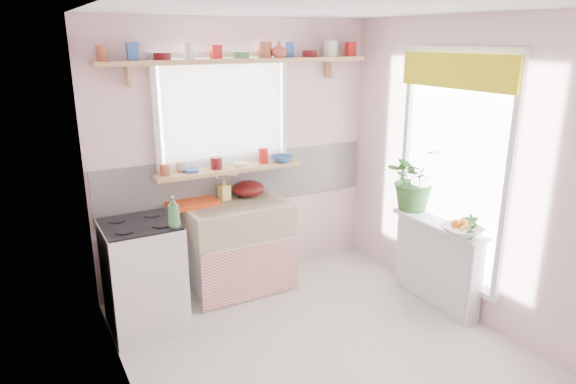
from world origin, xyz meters
TOP-DOWN VIEW (x-y plane):
  - room at (0.66, 0.86)m, footprint 3.20×3.20m
  - sink_unit at (-0.15, 1.29)m, footprint 0.95×0.65m
  - cooker at (-1.10, 1.05)m, footprint 0.58×0.58m
  - radiator_ledge at (1.30, 0.20)m, footprint 0.22×0.95m
  - windowsill at (-0.15, 1.48)m, footprint 1.40×0.22m
  - pine_shelf at (0.00, 1.47)m, footprint 2.52×0.24m
  - shelf_crockery at (-0.00, 1.47)m, footprint 2.47×0.11m
  - sill_crockery at (-0.20, 1.48)m, footprint 1.35×0.11m
  - dish_tray at (-0.53, 1.50)m, footprint 0.47×0.37m
  - colander at (0.05, 1.50)m, footprint 0.41×0.41m
  - jade_plant at (1.33, 0.60)m, footprint 0.60×0.55m
  - fruit_bowl at (1.21, -0.11)m, footprint 0.36×0.36m
  - herb_pot at (1.21, -0.20)m, footprint 0.13×0.10m
  - soap_bottle_sink at (-0.20, 1.50)m, footprint 0.11×0.12m
  - sill_cup at (-0.58, 1.54)m, footprint 0.14×0.14m
  - sill_bowl at (0.39, 1.42)m, footprint 0.26×0.26m
  - shelf_vase at (0.35, 1.41)m, footprint 0.18×0.18m
  - cooker_bottle at (-0.88, 0.83)m, footprint 0.13×0.13m
  - fruit at (1.22, -0.11)m, footprint 0.20×0.14m

SIDE VIEW (x-z plane):
  - radiator_ledge at x=1.30m, z-range 0.01..0.78m
  - sink_unit at x=-0.15m, z-range -0.13..0.99m
  - cooker at x=-1.10m, z-range 0.00..0.92m
  - fruit_bowl at x=1.21m, z-range 0.78..0.85m
  - dish_tray at x=-0.53m, z-range 0.85..0.89m
  - fruit at x=1.22m, z-range 0.83..0.93m
  - herb_pot at x=1.21m, z-range 0.78..0.98m
  - colander at x=0.05m, z-range 0.85..0.99m
  - soap_bottle_sink at x=-0.20m, z-range 0.85..1.06m
  - cooker_bottle at x=-0.88m, z-range 0.92..1.17m
  - jade_plant at x=1.33m, z-range 0.78..1.37m
  - windowsill at x=-0.15m, z-range 1.12..1.16m
  - sill_bowl at x=0.39m, z-range 1.16..1.23m
  - sill_cup at x=-0.58m, z-range 1.16..1.26m
  - sill_crockery at x=-0.20m, z-range 1.15..1.27m
  - room at x=0.66m, z-range -0.23..2.97m
  - pine_shelf at x=0.00m, z-range 2.10..2.14m
  - shelf_crockery at x=0.00m, z-range 2.14..2.26m
  - shelf_vase at x=0.35m, z-range 2.14..2.29m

